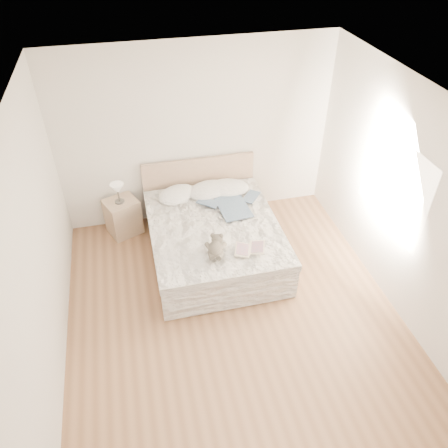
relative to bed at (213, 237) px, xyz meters
The scene contains 17 objects.
floor 1.23m from the bed, 90.00° to the right, with size 4.00×4.50×0.00m, color brown.
ceiling 2.67m from the bed, 90.00° to the right, with size 4.00×4.50×0.00m, color white.
wall_back 1.49m from the bed, 90.00° to the left, with size 4.00×0.02×2.70m, color silver.
wall_front 3.60m from the bed, 90.00° to the right, with size 4.00×0.02×2.70m, color silver.
wall_left 2.55m from the bed, 149.21° to the right, with size 0.02×4.50×2.70m, color silver.
wall_right 2.55m from the bed, 30.79° to the right, with size 0.02×4.50×2.70m, color silver.
window 2.46m from the bed, 24.16° to the right, with size 0.02×1.30×1.10m, color white.
bed is the anchor object (origin of this frame).
nightstand 1.45m from the bed, 146.33° to the left, with size 0.45×0.40×0.56m, color tan.
table_lamp 1.52m from the bed, 147.03° to the left, with size 0.23×0.23×0.31m.
pillow_left 0.85m from the bed, 120.20° to the left, with size 0.59×0.41×0.18m, color white.
pillow_middle 0.76m from the bed, 82.63° to the left, with size 0.64×0.45×0.19m, color white.
pillow_right 0.83m from the bed, 60.85° to the left, with size 0.63×0.44×0.19m, color white.
blouse 0.50m from the bed, 29.51° to the left, with size 0.63×0.68×0.03m, color #3E546F, non-canonical shape.
photo_book 0.76m from the bed, 126.40° to the left, with size 0.36×0.25×0.03m, color white.
childrens_book 0.85m from the bed, 66.06° to the right, with size 0.39×0.26×0.03m, color #F1E1C0.
teddy_bear 0.80m from the bed, 99.61° to the right, with size 0.24×0.34×0.18m, color #5B5347, non-canonical shape.
Camera 1 is at (-0.94, -3.41, 4.23)m, focal length 35.00 mm.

